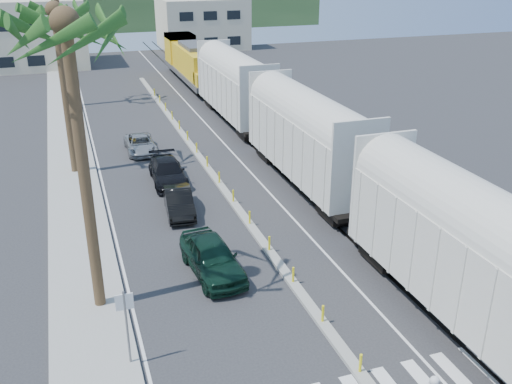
% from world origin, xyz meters
% --- Properties ---
extents(ground, '(140.00, 140.00, 0.00)m').
position_xyz_m(ground, '(0.00, 0.00, 0.00)').
color(ground, '#28282B').
rests_on(ground, ground).
extents(sidewalk, '(3.00, 90.00, 0.15)m').
position_xyz_m(sidewalk, '(-8.50, 25.00, 0.07)').
color(sidewalk, gray).
rests_on(sidewalk, ground).
extents(rails, '(1.56, 100.00, 0.06)m').
position_xyz_m(rails, '(5.00, 28.00, 0.03)').
color(rails, black).
rests_on(rails, ground).
extents(median, '(0.45, 60.00, 0.85)m').
position_xyz_m(median, '(0.00, 19.96, 0.09)').
color(median, gray).
rests_on(median, ground).
extents(lane_markings, '(9.42, 90.00, 0.01)m').
position_xyz_m(lane_markings, '(-2.15, 25.00, 0.00)').
color(lane_markings, silver).
rests_on(lane_markings, ground).
extents(freight_train, '(3.00, 60.94, 5.85)m').
position_xyz_m(freight_train, '(5.00, 21.00, 2.91)').
color(freight_train, beige).
rests_on(freight_train, ground).
extents(street_sign, '(0.60, 0.08, 3.00)m').
position_xyz_m(street_sign, '(-7.30, 2.00, 1.97)').
color(street_sign, slate).
rests_on(street_sign, ground).
extents(buildings, '(38.00, 27.00, 10.00)m').
position_xyz_m(buildings, '(-6.41, 71.66, 4.36)').
color(buildings, beige).
rests_on(buildings, ground).
extents(car_lead, '(2.77, 5.14, 1.64)m').
position_xyz_m(car_lead, '(-3.04, 7.03, 0.82)').
color(car_lead, black).
rests_on(car_lead, ground).
extents(car_second, '(2.15, 4.35, 1.35)m').
position_xyz_m(car_second, '(-3.16, 13.75, 0.67)').
color(car_second, black).
rests_on(car_second, ground).
extents(car_third, '(2.29, 5.00, 1.42)m').
position_xyz_m(car_third, '(-2.90, 18.39, 0.71)').
color(car_third, black).
rests_on(car_third, ground).
extents(car_rear, '(2.05, 4.33, 1.19)m').
position_xyz_m(car_rear, '(-3.67, 24.80, 0.60)').
color(car_rear, '#939698').
rests_on(car_rear, ground).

